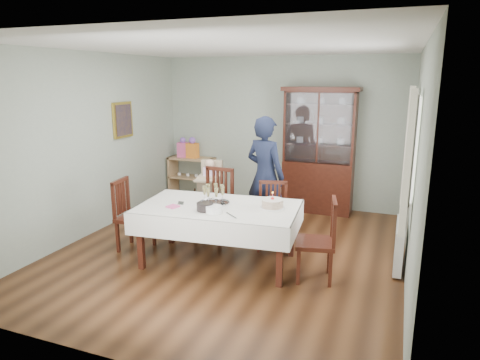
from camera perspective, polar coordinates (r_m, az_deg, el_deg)
The scene contains 25 objects.
floor at distance 5.97m, azimuth -1.31°, elevation -9.47°, with size 5.00×5.00×0.00m, color #593319.
room_shell at distance 6.02m, azimuth 0.53°, elevation 7.55°, with size 5.00×5.00×5.00m.
dining_table at distance 5.51m, azimuth -2.84°, elevation -7.19°, with size 2.10×1.33×0.76m.
china_cabinet at distance 7.56m, azimuth 10.49°, elevation 4.12°, with size 1.30×0.48×2.18m.
sideboard at distance 8.52m, azimuth -6.44°, elevation 0.37°, with size 0.90×0.38×0.80m.
picture_frame at distance 7.32m, azimuth -15.37°, elevation 7.73°, with size 0.04×0.48×0.58m, color gold.
window at distance 5.44m, azimuth 22.17°, elevation 4.26°, with size 0.04×1.02×1.22m, color white.
curtain_left at distance 4.84m, azimuth 21.45°, elevation 2.07°, with size 0.07×0.30×1.55m, color silver.
curtain_right at distance 6.06m, azimuth 21.45°, elevation 4.23°, with size 0.07×0.30×1.55m, color silver.
radiator at distance 5.75m, azimuth 20.45°, elevation -8.06°, with size 0.10×0.80×0.55m, color white.
chair_far_left at distance 6.30m, azimuth -3.45°, elevation -5.19°, with size 0.49×0.49×1.04m.
chair_far_right at distance 6.02m, azimuth 4.27°, elevation -6.50°, with size 0.50×0.50×0.92m.
chair_end_left at distance 6.14m, azimuth -13.88°, elevation -6.30°, with size 0.49×0.49×0.98m.
chair_end_right at distance 5.18m, azimuth 10.10°, elevation -9.91°, with size 0.52×0.52×0.98m.
woman at distance 6.42m, azimuth 3.36°, elevation 0.58°, with size 0.65×0.43×1.79m, color black.
high_chair at distance 6.97m, azimuth -3.99°, elevation -2.46°, with size 0.54×0.54×1.06m.
champagne_tray at distance 5.46m, azimuth -3.48°, elevation -2.46°, with size 0.39×0.39×0.24m.
birthday_cake at distance 5.28m, azimuth 4.35°, elevation -3.19°, with size 0.31×0.31×0.21m.
plate_stack_dark at distance 5.19m, azimuth -4.68°, elevation -3.57°, with size 0.21×0.21×0.10m, color black.
plate_stack_white at distance 5.10m, azimuth -3.48°, elevation -3.94°, with size 0.20×0.20×0.08m, color white.
napkin_stack at distance 5.39m, azimuth -8.93°, elevation -3.51°, with size 0.13×0.13×0.02m, color #DF528E.
cutlery at distance 5.54m, azimuth -8.19°, elevation -3.02°, with size 0.10×0.15×0.01m, color silver, non-canonical shape.
cake_knife at distance 5.00m, azimuth -1.17°, elevation -4.74°, with size 0.25×0.02×0.01m, color silver.
gift_bag_pink at distance 8.47m, azimuth -7.61°, elevation 4.21°, with size 0.23×0.17×0.39m.
gift_bag_orange at distance 8.37m, azimuth -6.36°, elevation 4.19°, with size 0.23×0.17×0.40m.
Camera 1 is at (2.08, -5.08, 2.34)m, focal length 32.00 mm.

